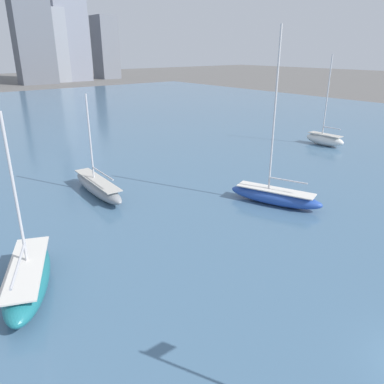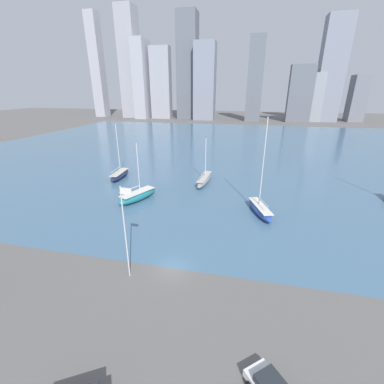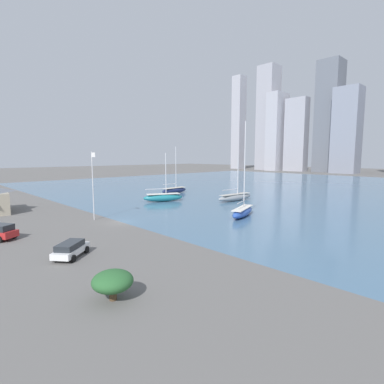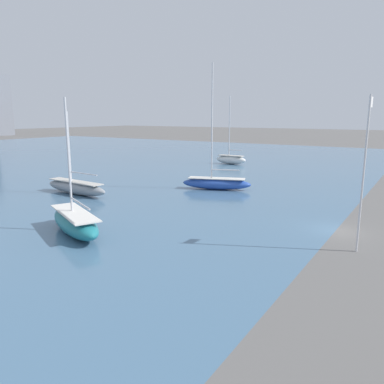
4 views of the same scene
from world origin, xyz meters
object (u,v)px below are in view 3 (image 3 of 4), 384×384
(sailboat_teal, at_px, (163,197))
(sailboat_gray, at_px, (235,197))
(parked_wagon_white, at_px, (71,249))
(sailboat_navy, at_px, (174,190))
(flag_pole, at_px, (93,183))
(sailboat_blue, at_px, (243,211))

(sailboat_teal, distance_m, sailboat_gray, 16.43)
(sailboat_teal, height_order, parked_wagon_white, sailboat_teal)
(sailboat_gray, bearing_deg, sailboat_navy, -173.71)
(flag_pole, relative_size, sailboat_navy, 0.86)
(flag_pole, height_order, sailboat_blue, sailboat_blue)
(flag_pole, distance_m, sailboat_navy, 36.73)
(sailboat_blue, bearing_deg, sailboat_teal, 158.08)
(flag_pole, bearing_deg, sailboat_gray, 85.15)
(sailboat_gray, height_order, sailboat_blue, sailboat_blue)
(flag_pole, xyz_separation_m, parked_wagon_white, (15.15, -9.80, -5.08))
(flag_pole, relative_size, sailboat_gray, 1.02)
(sailboat_navy, bearing_deg, flag_pole, -64.45)
(sailboat_gray, bearing_deg, sailboat_teal, -127.05)
(sailboat_blue, distance_m, sailboat_navy, 34.64)
(flag_pole, bearing_deg, sailboat_blue, 52.97)
(sailboat_gray, distance_m, sailboat_navy, 20.46)
(parked_wagon_white, bearing_deg, flag_pole, 107.19)
(sailboat_blue, bearing_deg, flag_pole, -147.04)
(flag_pole, bearing_deg, sailboat_teal, 111.39)
(flag_pole, relative_size, parked_wagon_white, 2.32)
(sailboat_teal, bearing_deg, flag_pole, -44.30)
(sailboat_blue, bearing_deg, sailboat_gray, 112.15)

